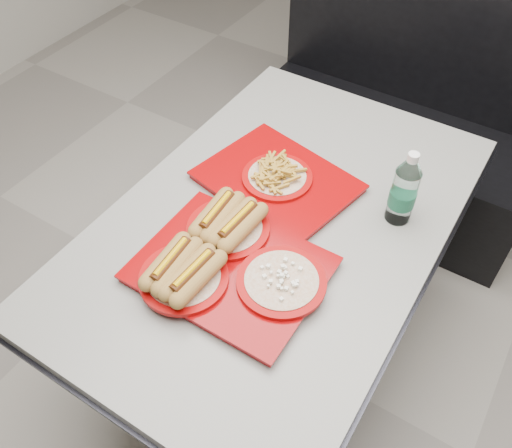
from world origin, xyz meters
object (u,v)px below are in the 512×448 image
Objects in this scene: tray_near at (225,260)px; water_bottle at (404,192)px; diner_table at (276,254)px; tray_far at (277,178)px; booth_bench at (397,123)px.

water_bottle is at bearing 53.20° from tray_near.
diner_table is 2.84× the size of tray_near.
diner_table is at bearing 84.25° from tray_near.
tray_far is (-0.05, 0.36, -0.01)m from tray_near.
booth_bench is 1.05m from water_bottle.
water_bottle reaches higher than tray_far.
tray_near is at bearing -95.75° from diner_table.
tray_near is at bearing -81.89° from tray_far.
diner_table is 1.11m from booth_bench.
tray_near is 0.36m from tray_far.
booth_bench is 5.58× the size of water_bottle.
tray_near is (-0.02, -1.33, 0.39)m from booth_bench.
tray_far reaches higher than diner_table.
booth_bench is at bearing 108.13° from water_bottle.
booth_bench is at bearing 90.00° from diner_table.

